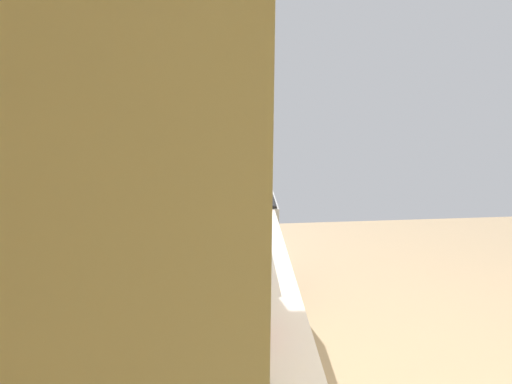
# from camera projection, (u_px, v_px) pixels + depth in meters

# --- Properties ---
(wall_back) EXTENTS (3.78, 0.12, 2.61)m
(wall_back) POSITION_uv_depth(u_px,v_px,m) (142.00, 231.00, 1.70)
(wall_back) COLOR #E4BF7F
(wall_back) RESTS_ON ground_plane
(upper_cabinets) EXTENTS (2.06, 0.33, 0.75)m
(upper_cabinets) POSITION_uv_depth(u_px,v_px,m) (179.00, 81.00, 1.21)
(upper_cabinets) COLOR beige
(oven_range) EXTENTS (0.60, 0.68, 1.08)m
(oven_range) POSITION_uv_depth(u_px,v_px,m) (234.00, 245.00, 3.41)
(oven_range) COLOR #B7BABF
(oven_range) RESTS_ON ground_plane
(microwave) EXTENTS (0.46, 0.34, 0.27)m
(microwave) POSITION_uv_depth(u_px,v_px,m) (228.00, 227.00, 2.39)
(microwave) COLOR white
(microwave) RESTS_ON counter_run
(kettle) EXTENTS (0.16, 0.12, 0.19)m
(kettle) POSITION_uv_depth(u_px,v_px,m) (250.00, 319.00, 1.67)
(kettle) COLOR red
(kettle) RESTS_ON counter_run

